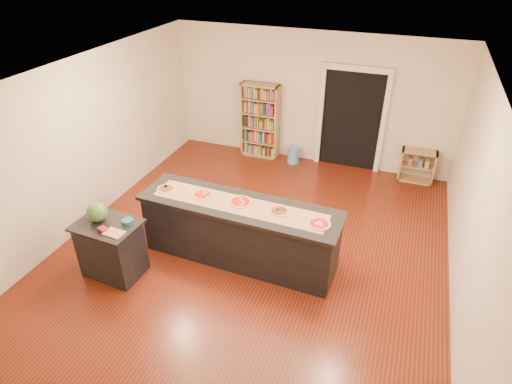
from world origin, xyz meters
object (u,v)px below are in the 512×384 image
(bookshelf, at_px, (260,121))
(waste_bin, at_px, (293,155))
(low_shelf, at_px, (417,166))
(kitchen_island, at_px, (240,232))
(side_counter, at_px, (112,248))
(watermelon, at_px, (97,212))

(bookshelf, height_order, waste_bin, bookshelf)
(bookshelf, relative_size, low_shelf, 2.44)
(kitchen_island, distance_m, waste_bin, 3.44)
(bookshelf, xyz_separation_m, low_shelf, (3.41, 0.00, -0.49))
(kitchen_island, height_order, bookshelf, bookshelf)
(side_counter, xyz_separation_m, low_shelf, (4.10, 4.49, -0.11))
(side_counter, bearing_deg, bookshelf, 84.33)
(bookshelf, relative_size, waste_bin, 4.44)
(bookshelf, bearing_deg, low_shelf, 0.03)
(waste_bin, height_order, watermelon, watermelon)
(low_shelf, height_order, watermelon, watermelon)
(side_counter, height_order, bookshelf, bookshelf)
(bookshelf, height_order, watermelon, bookshelf)
(low_shelf, distance_m, watermelon, 6.19)
(kitchen_island, height_order, side_counter, kitchen_island)
(waste_bin, bearing_deg, side_counter, -109.04)
(kitchen_island, distance_m, side_counter, 1.90)
(bookshelf, bearing_deg, watermelon, -100.75)
(bookshelf, xyz_separation_m, watermelon, (-0.84, -4.45, 0.20))
(side_counter, height_order, watermelon, watermelon)
(watermelon, bearing_deg, side_counter, -14.23)
(low_shelf, distance_m, waste_bin, 2.59)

